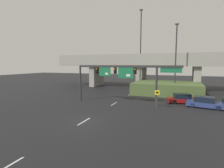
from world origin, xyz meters
TOP-DOWN VIEW (x-y plane):
  - ground_plane at (0.00, 0.00)m, footprint 160.00×160.00m
  - lane_markings at (0.00, 12.41)m, footprint 0.14×45.35m
  - signal_gantry at (1.07, 8.59)m, footprint 15.41×0.44m
  - speed_limit_sign at (6.27, 7.40)m, footprint 0.60×0.11m
  - highway_light_pole_near at (0.48, 23.26)m, footprint 0.70×0.36m
  - highway_light_pole_far at (7.95, 20.13)m, footprint 0.70×0.36m
  - overpass_bridge at (0.00, 26.78)m, footprint 42.95×7.54m
  - grass_embankment at (6.49, 20.52)m, footprint 12.60×9.62m
  - parked_sedan_near_right at (9.42, 12.39)m, footprint 4.77×2.71m
  - parked_sedan_mid_right at (12.23, 10.51)m, footprint 4.98×2.58m

SIDE VIEW (x-z plane):
  - ground_plane at x=0.00m, z-range 0.00..0.00m
  - lane_markings at x=0.00m, z-range 0.00..0.01m
  - parked_sedan_near_right at x=9.42m, z-range -0.05..1.36m
  - parked_sedan_mid_right at x=12.23m, z-range -0.06..1.43m
  - grass_embankment at x=6.49m, z-range 0.00..2.23m
  - speed_limit_sign at x=6.27m, z-range 0.38..2.91m
  - signal_gantry at x=1.07m, z-range 1.77..7.45m
  - overpass_bridge at x=0.00m, z-range 1.61..9.73m
  - highway_light_pole_far at x=7.95m, z-range 0.37..13.72m
  - highway_light_pole_near at x=0.48m, z-range 0.38..17.96m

